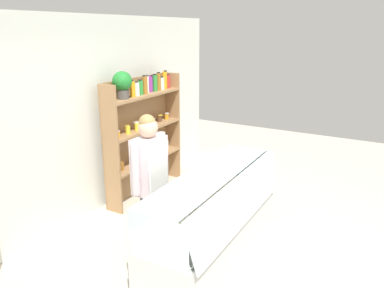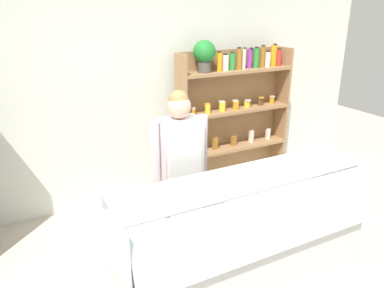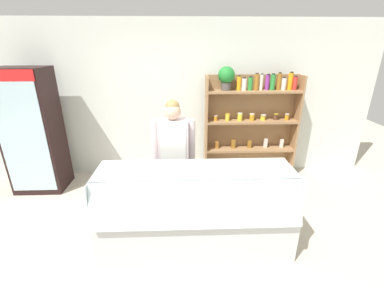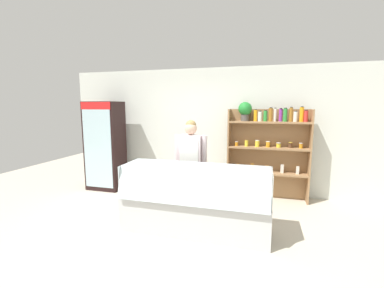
{
  "view_description": "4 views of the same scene",
  "coord_description": "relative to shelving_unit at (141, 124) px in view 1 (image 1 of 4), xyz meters",
  "views": [
    {
      "loc": [
        -3.27,
        -1.58,
        2.52
      ],
      "look_at": [
        0.45,
        0.55,
        1.19
      ],
      "focal_mm": 35.0,
      "sensor_mm": 36.0,
      "label": 1
    },
    {
      "loc": [
        -1.53,
        -2.15,
        2.33
      ],
      "look_at": [
        0.02,
        0.81,
        1.1
      ],
      "focal_mm": 35.0,
      "sensor_mm": 36.0,
      "label": 2
    },
    {
      "loc": [
        -0.01,
        -2.41,
        2.29
      ],
      "look_at": [
        0.1,
        0.54,
        1.14
      ],
      "focal_mm": 24.0,
      "sensor_mm": 36.0,
      "label": 3
    },
    {
      "loc": [
        1.07,
        -3.48,
        1.88
      ],
      "look_at": [
        -0.09,
        0.66,
        1.25
      ],
      "focal_mm": 24.0,
      "sensor_mm": 36.0,
      "label": 4
    }
  ],
  "objects": [
    {
      "name": "back_wall",
      "position": [
        -1.12,
        0.29,
        0.22
      ],
      "size": [
        6.8,
        0.1,
        2.7
      ],
      "primitive_type": "cube",
      "color": "silver",
      "rests_on": "ground"
    },
    {
      "name": "ground_plane",
      "position": [
        -1.12,
        -1.83,
        -1.13
      ],
      "size": [
        12.0,
        12.0,
        0.0
      ],
      "primitive_type": "plane",
      "color": "beige"
    },
    {
      "name": "deli_display_case",
      "position": [
        -1.01,
        -1.75,
        -0.82
      ],
      "size": [
        2.2,
        0.73,
        1.01
      ],
      "color": "silver",
      "rests_on": "ground"
    },
    {
      "name": "shop_clerk",
      "position": [
        -1.26,
        -1.08,
        -0.16
      ],
      "size": [
        0.58,
        0.25,
        1.65
      ],
      "color": "#2D2D38",
      "rests_on": "ground"
    },
    {
      "name": "shelving_unit",
      "position": [
        0.0,
        0.0,
        0.0
      ],
      "size": [
        1.59,
        0.29,
        1.97
      ],
      "color": "#9E754C",
      "rests_on": "ground"
    }
  ]
}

